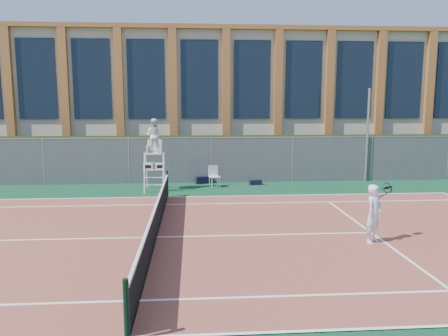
{
  "coord_description": "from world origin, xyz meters",
  "views": [
    {
      "loc": [
        1.1,
        -12.3,
        3.87
      ],
      "look_at": [
        2.18,
        3.0,
        1.59
      ],
      "focal_mm": 35.0,
      "sensor_mm": 36.0,
      "label": 1
    }
  ],
  "objects": [
    {
      "name": "plastic_chair",
      "position": [
        2.04,
        7.71,
        0.59
      ],
      "size": [
        0.57,
        0.57,
        0.99
      ],
      "color": "silver",
      "rests_on": "apron"
    },
    {
      "name": "building",
      "position": [
        0.0,
        17.95,
        4.15
      ],
      "size": [
        45.0,
        10.6,
        8.22
      ],
      "color": "#BFB49E",
      "rests_on": "ground"
    },
    {
      "name": "steel_pole",
      "position": [
        9.7,
        8.7,
        2.3
      ],
      "size": [
        0.12,
        0.12,
        4.59
      ],
      "primitive_type": "cylinder",
      "color": "#9EA0A5",
      "rests_on": "ground"
    },
    {
      "name": "tennis_court",
      "position": [
        0.0,
        0.0,
        0.02
      ],
      "size": [
        23.77,
        10.97,
        0.02
      ],
      "primitive_type": "cube",
      "color": "brown",
      "rests_on": "apron"
    },
    {
      "name": "tennis_net",
      "position": [
        0.0,
        0.0,
        0.54
      ],
      "size": [
        0.1,
        11.3,
        1.1
      ],
      "color": "black",
      "rests_on": "ground"
    },
    {
      "name": "fence",
      "position": [
        0.0,
        8.8,
        1.1
      ],
      "size": [
        40.0,
        0.06,
        2.2
      ],
      "primitive_type": null,
      "color": "#595E60",
      "rests_on": "ground"
    },
    {
      "name": "sports_bag_near",
      "position": [
        1.58,
        8.6,
        0.18
      ],
      "size": [
        0.87,
        0.56,
        0.34
      ],
      "primitive_type": "cube",
      "rotation": [
        0.0,
        0.0,
        0.32
      ],
      "color": "black",
      "rests_on": "apron"
    },
    {
      "name": "hedge",
      "position": [
        0.0,
        10.0,
        1.1
      ],
      "size": [
        40.0,
        1.4,
        2.2
      ],
      "primitive_type": "cube",
      "color": "black",
      "rests_on": "ground"
    },
    {
      "name": "tennis_player",
      "position": [
        6.07,
        -0.88,
        0.85
      ],
      "size": [
        0.98,
        0.77,
        1.65
      ],
      "color": "#D4DFFF",
      "rests_on": "tennis_court"
    },
    {
      "name": "apron",
      "position": [
        0.0,
        1.0,
        0.01
      ],
      "size": [
        36.0,
        20.0,
        0.01
      ],
      "primitive_type": "cube",
      "color": "#0B331C",
      "rests_on": "ground"
    },
    {
      "name": "umpire_chair",
      "position": [
        -0.62,
        7.04,
        2.37
      ],
      "size": [
        0.91,
        1.39,
        3.25
      ],
      "color": "white",
      "rests_on": "ground"
    },
    {
      "name": "ground",
      "position": [
        0.0,
        0.0,
        0.0
      ],
      "size": [
        120.0,
        120.0,
        0.0
      ],
      "primitive_type": "plane",
      "color": "#233814"
    },
    {
      "name": "sports_bag_far",
      "position": [
        4.05,
        8.07,
        0.13
      ],
      "size": [
        0.61,
        0.35,
        0.23
      ],
      "primitive_type": "cube",
      "rotation": [
        0.0,
        0.0,
        0.18
      ],
      "color": "black",
      "rests_on": "apron"
    }
  ]
}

